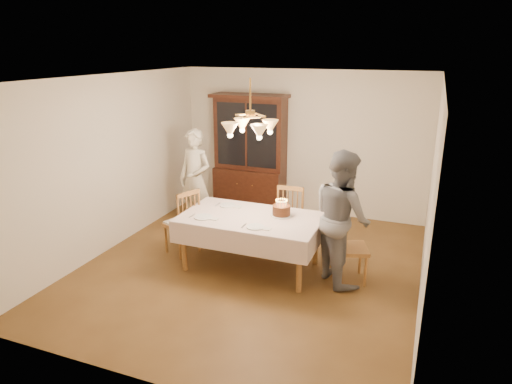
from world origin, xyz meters
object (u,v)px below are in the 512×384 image
at_px(china_hutch, 250,155).
at_px(chair_far_side, 293,218).
at_px(birthday_cake, 281,211).
at_px(elderly_woman, 195,179).
at_px(dining_table, 251,222).

height_order(china_hutch, chair_far_side, china_hutch).
bearing_deg(china_hutch, chair_far_side, -46.37).
bearing_deg(china_hutch, birthday_cake, -57.98).
bearing_deg(birthday_cake, chair_far_side, 94.45).
distance_m(chair_far_side, elderly_woman, 1.80).
height_order(chair_far_side, birthday_cake, chair_far_side).
distance_m(dining_table, china_hutch, 2.46).
bearing_deg(dining_table, birthday_cake, 25.94).
height_order(dining_table, chair_far_side, chair_far_side).
distance_m(dining_table, elderly_woman, 1.80).
height_order(dining_table, elderly_woman, elderly_woman).
xyz_separation_m(chair_far_side, elderly_woman, (-1.75, 0.12, 0.40)).
distance_m(chair_far_side, birthday_cake, 0.87).
bearing_deg(chair_far_side, elderly_woman, 176.05).
bearing_deg(birthday_cake, dining_table, -154.06).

